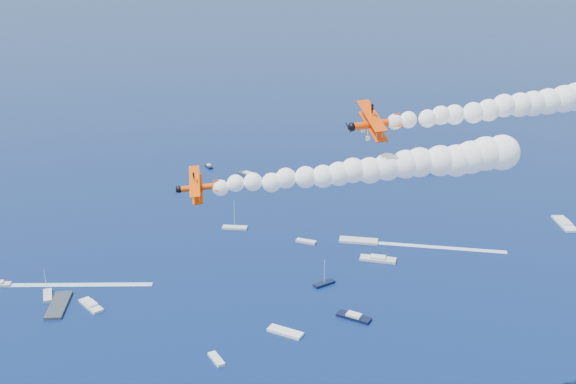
% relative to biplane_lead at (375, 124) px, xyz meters
% --- Properties ---
extents(biplane_lead, '(13.08, 13.72, 8.63)m').
position_rel_biplane_lead_xyz_m(biplane_lead, '(0.00, 0.00, 0.00)').
color(biplane_lead, '#FB4205').
extents(biplane_trail, '(10.15, 10.88, 7.09)m').
position_rel_biplane_lead_xyz_m(biplane_trail, '(-21.21, -17.59, -8.19)').
color(biplane_trail, '#FF4C05').
extents(smoke_trail_lead, '(51.97, 50.90, 9.26)m').
position_rel_biplane_lead_xyz_m(smoke_trail_lead, '(19.59, 15.69, 1.87)').
color(smoke_trail_lead, white).
extents(smoke_trail_trail, '(51.85, 48.16, 9.26)m').
position_rel_biplane_lead_xyz_m(smoke_trail_trail, '(-0.21, -3.85, -6.32)').
color(smoke_trail_trail, white).
extents(spectator_boats, '(222.42, 177.29, 0.70)m').
position_rel_biplane_lead_xyz_m(spectator_boats, '(-16.47, 73.12, -61.58)').
color(spectator_boats, silver).
rests_on(spectator_boats, ground).
extents(boat_wakes, '(252.27, 107.00, 0.04)m').
position_rel_biplane_lead_xyz_m(boat_wakes, '(9.29, 76.72, -61.90)').
color(boat_wakes, white).
rests_on(boat_wakes, ground).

